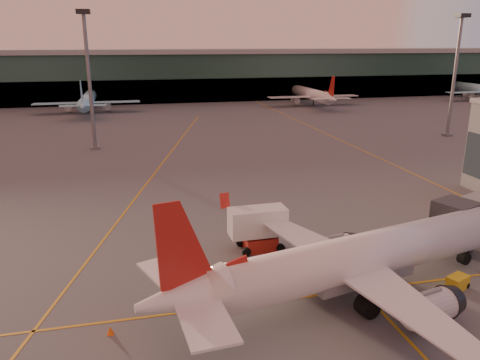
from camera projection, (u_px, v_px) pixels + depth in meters
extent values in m
plane|color=#4C4F54|center=(330.00, 333.00, 33.49)|extent=(600.00, 600.00, 0.00)
cube|color=#C78C12|center=(305.00, 297.00, 38.16)|extent=(80.00, 0.25, 0.01)
cube|color=#C78C12|center=(154.00, 175.00, 73.32)|extent=(31.30, 115.98, 0.01)
cube|color=#C78C12|center=(327.00, 134.00, 105.40)|extent=(0.25, 160.00, 0.01)
cube|color=#19382D|center=(166.00, 77.00, 163.79)|extent=(400.00, 18.00, 16.00)
cube|color=gray|center=(165.00, 51.00, 161.29)|extent=(400.00, 20.00, 1.60)
cube|color=black|center=(169.00, 91.00, 156.99)|extent=(400.00, 1.00, 8.00)
cylinder|color=slate|center=(90.00, 84.00, 87.19)|extent=(0.70, 0.70, 25.00)
cube|color=black|center=(83.00, 12.00, 83.58)|extent=(2.40, 2.40, 0.80)
cube|color=slate|center=(95.00, 148.00, 90.67)|extent=(1.60, 1.60, 0.50)
cylinder|color=slate|center=(454.00, 78.00, 99.84)|extent=(0.70, 0.70, 25.00)
cube|color=black|center=(462.00, 15.00, 96.23)|extent=(2.40, 2.40, 0.80)
cube|color=slate|center=(447.00, 135.00, 103.32)|extent=(1.60, 1.60, 0.50)
cylinder|color=white|center=(370.00, 254.00, 37.50)|extent=(28.49, 10.04, 3.65)
cone|color=white|center=(182.00, 297.00, 30.63)|extent=(6.86, 4.80, 3.46)
cube|color=white|center=(205.00, 319.00, 28.07)|extent=(3.47, 6.13, 0.18)
cylinder|color=silver|center=(428.00, 308.00, 33.60)|extent=(4.25, 3.18, 2.37)
cylinder|color=black|center=(367.00, 306.00, 35.38)|extent=(1.89, 1.62, 1.64)
cylinder|color=black|center=(368.00, 300.00, 35.23)|extent=(0.33, 0.33, 1.00)
cube|color=white|center=(172.00, 275.00, 33.43)|extent=(4.88, 6.56, 0.18)
cylinder|color=silver|center=(333.00, 249.00, 43.12)|extent=(4.25, 3.18, 2.37)
cylinder|color=black|center=(329.00, 279.00, 39.45)|extent=(1.89, 1.62, 1.64)
cylinder|color=black|center=(330.00, 273.00, 39.31)|extent=(0.33, 0.33, 1.00)
cube|color=slate|center=(359.00, 270.00, 37.39)|extent=(9.44, 4.90, 1.46)
cylinder|color=black|center=(464.00, 258.00, 43.17)|extent=(1.29, 0.97, 1.15)
cube|color=#2D3035|center=(455.00, 217.00, 44.69)|extent=(4.44, 4.44, 3.00)
cube|color=#2D3035|center=(459.00, 238.00, 46.64)|extent=(1.60, 2.40, 2.40)
cylinder|color=black|center=(465.00, 250.00, 45.84)|extent=(0.80, 0.40, 0.80)
cylinder|color=black|center=(451.00, 241.00, 47.90)|extent=(0.80, 0.40, 0.80)
cube|color=maroon|center=(260.00, 243.00, 46.74)|extent=(3.17, 2.41, 1.46)
cube|color=silver|center=(258.00, 222.00, 46.03)|extent=(5.70, 2.58, 2.72)
cylinder|color=black|center=(246.00, 252.00, 45.32)|extent=(0.88, 0.36, 0.87)
cylinder|color=black|center=(280.00, 248.00, 46.17)|extent=(0.88, 0.36, 0.87)
cube|color=gold|center=(458.00, 282.00, 39.33)|extent=(2.20, 1.80, 1.14)
cylinder|color=black|center=(457.00, 291.00, 38.62)|extent=(0.53, 0.41, 0.48)
cylinder|color=black|center=(467.00, 285.00, 39.49)|extent=(0.53, 0.41, 0.48)
cone|color=#F15C0C|center=(110.00, 330.00, 33.23)|extent=(0.49, 0.49, 0.62)
cube|color=#F15C0C|center=(111.00, 334.00, 33.31)|extent=(0.42, 0.42, 0.03)
cone|color=#F15C0C|center=(274.00, 219.00, 54.32)|extent=(0.42, 0.42, 0.53)
cube|color=#F15C0C|center=(274.00, 221.00, 54.39)|extent=(0.36, 0.36, 0.03)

